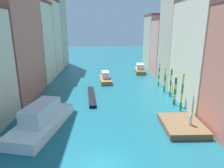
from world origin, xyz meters
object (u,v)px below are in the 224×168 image
(mooring_pole_0, at_px, (182,92))
(motorboat_0, at_px, (105,78))
(motorboat_1, at_px, (140,69))
(mooring_pole_3, at_px, (165,80))
(mooring_pole_4, at_px, (159,74))
(person_on_dock, at_px, (191,119))
(gondola_black, at_px, (92,96))
(mooring_pole_1, at_px, (175,90))
(waterfront_dock, at_px, (182,125))
(vaporetto_white, at_px, (42,120))
(mooring_pole_2, at_px, (171,82))

(mooring_pole_0, bearing_deg, motorboat_0, 123.34)
(motorboat_1, bearing_deg, mooring_pole_3, -84.02)
(mooring_pole_0, height_order, motorboat_1, mooring_pole_0)
(mooring_pole_4, xyz_separation_m, motorboat_0, (-10.19, 3.35, -1.55))
(mooring_pole_4, distance_m, motorboat_0, 10.84)
(motorboat_1, bearing_deg, person_on_dock, -88.50)
(mooring_pole_4, xyz_separation_m, gondola_black, (-12.41, -6.37, -2.03))
(person_on_dock, distance_m, mooring_pole_1, 7.68)
(mooring_pole_3, height_order, gondola_black, mooring_pole_3)
(person_on_dock, relative_size, motorboat_0, 0.21)
(mooring_pole_3, distance_m, motorboat_0, 12.67)
(gondola_black, bearing_deg, person_on_dock, -43.58)
(waterfront_dock, xyz_separation_m, mooring_pole_1, (1.42, 7.06, 1.85))
(vaporetto_white, relative_size, motorboat_0, 1.55)
(mooring_pole_1, height_order, mooring_pole_4, mooring_pole_4)
(mooring_pole_4, distance_m, vaporetto_white, 23.83)
(mooring_pole_1, distance_m, gondola_black, 12.87)
(mooring_pole_2, bearing_deg, waterfront_dock, -99.99)
(motorboat_1, bearing_deg, mooring_pole_4, -82.02)
(motorboat_0, bearing_deg, person_on_dock, -65.79)
(motorboat_1, bearing_deg, vaporetto_white, -118.76)
(motorboat_0, bearing_deg, vaporetto_white, -109.40)
(waterfront_dock, height_order, motorboat_1, motorboat_1)
(person_on_dock, height_order, mooring_pole_1, mooring_pole_1)
(mooring_pole_4, relative_size, motorboat_1, 0.66)
(waterfront_dock, bearing_deg, motorboat_1, 90.18)
(mooring_pole_4, bearing_deg, vaporetto_white, -136.17)
(mooring_pole_2, xyz_separation_m, motorboat_1, (-1.95, 18.05, -1.63))
(mooring_pole_0, distance_m, motorboat_1, 24.01)
(waterfront_dock, relative_size, person_on_dock, 3.97)
(person_on_dock, bearing_deg, motorboat_1, 91.50)
(mooring_pole_0, relative_size, motorboat_1, 0.78)
(mooring_pole_0, bearing_deg, vaporetto_white, -165.59)
(waterfront_dock, relative_size, mooring_pole_2, 1.15)
(mooring_pole_4, xyz_separation_m, motorboat_1, (-1.65, 11.80, -1.48))
(mooring_pole_4, bearing_deg, mooring_pole_0, -90.19)
(mooring_pole_2, height_order, motorboat_1, mooring_pole_2)
(mooring_pole_1, xyz_separation_m, gondola_black, (-12.27, 3.36, -1.96))
(mooring_pole_1, distance_m, mooring_pole_4, 9.73)
(mooring_pole_1, bearing_deg, person_on_dock, -95.67)
(mooring_pole_1, xyz_separation_m, motorboat_0, (-10.05, 13.08, -1.47))
(person_on_dock, height_order, mooring_pole_0, mooring_pole_0)
(mooring_pole_0, height_order, mooring_pole_1, mooring_pole_0)
(person_on_dock, bearing_deg, mooring_pole_0, 80.76)
(mooring_pole_4, relative_size, gondola_black, 0.47)
(mooring_pole_2, distance_m, mooring_pole_4, 6.26)
(person_on_dock, relative_size, mooring_pole_2, 0.29)
(mooring_pole_0, height_order, gondola_black, mooring_pole_0)
(waterfront_dock, distance_m, mooring_pole_2, 10.90)
(waterfront_dock, distance_m, gondola_black, 15.04)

